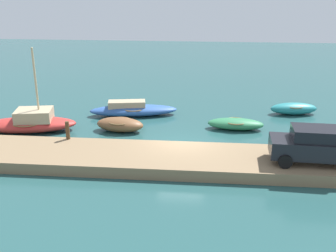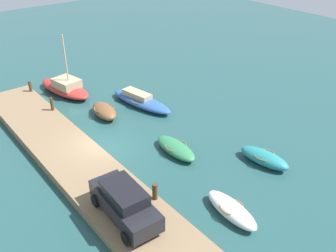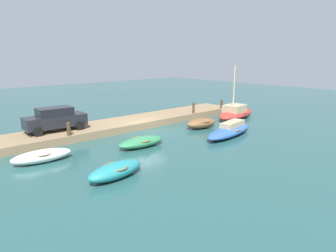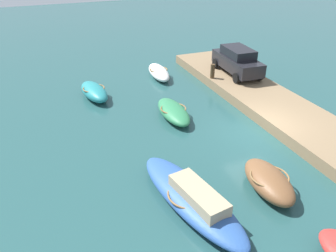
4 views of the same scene
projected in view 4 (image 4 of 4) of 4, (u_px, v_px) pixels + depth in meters
The scene contains 9 objects.
ground_plane at pixel (259, 133), 17.35m from camera, with size 84.00×84.00×0.00m, color #234C4C.
dock_platform at pixel (296, 120), 17.91m from camera, with size 23.12×3.50×0.57m, color #846B4C.
rowboat_teal at pixel (94, 91), 20.89m from camera, with size 3.30×1.62×0.78m.
rowboat_green at pixel (173, 111), 18.64m from camera, with size 3.44×1.43×0.67m.
motorboat_blue at pixel (192, 197), 12.42m from camera, with size 6.05×2.59×1.02m.
dinghy_brown at pixel (269, 181), 13.22m from camera, with size 3.04×1.72×0.83m.
rowboat_white at pixel (159, 72), 23.95m from camera, with size 3.40×1.41×0.71m.
mooring_post_mid_east at pixel (213, 71), 22.18m from camera, with size 0.27×0.27×0.90m, color #47331E.
parked_car at pixel (237, 61), 22.69m from camera, with size 4.32×2.02×1.71m.
Camera 4 is at (-12.36, 9.77, 8.53)m, focal length 37.71 mm.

